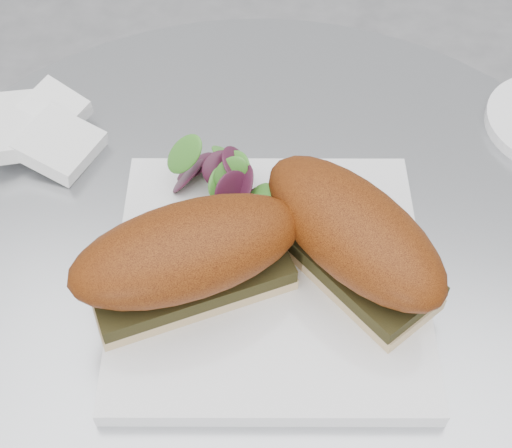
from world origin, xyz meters
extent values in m
cylinder|color=#A8ABAF|center=(0.00, 0.00, 0.72)|extent=(0.70, 0.70, 0.02)
cylinder|color=#A8ABAF|center=(0.00, 0.00, 0.35)|extent=(0.07, 0.07, 0.71)
cube|color=white|center=(0.01, -0.02, 0.74)|extent=(0.29, 0.29, 0.02)
cube|color=#DCBE89|center=(-0.05, -0.04, 0.75)|extent=(0.17, 0.13, 0.01)
cube|color=black|center=(-0.05, -0.04, 0.77)|extent=(0.17, 0.14, 0.01)
ellipsoid|color=#692D0A|center=(-0.05, -0.04, 0.80)|extent=(0.20, 0.16, 0.06)
cube|color=#DCBE89|center=(0.07, 0.00, 0.75)|extent=(0.16, 0.15, 0.01)
cube|color=black|center=(0.07, 0.00, 0.77)|extent=(0.16, 0.15, 0.01)
ellipsoid|color=#692D0A|center=(0.07, 0.00, 0.80)|extent=(0.19, 0.18, 0.06)
camera|label=1|loc=(0.05, -0.35, 1.23)|focal=50.00mm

